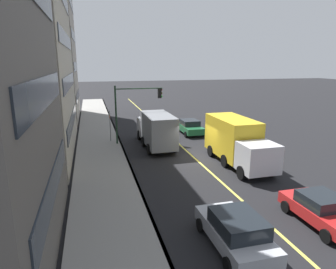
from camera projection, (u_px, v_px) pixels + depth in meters
The scene contains 12 objects.
ground at pixel (194, 158), 23.18m from camera, with size 200.00×200.00×0.00m, color black.
sidewalk_slab at pixel (103, 165), 21.39m from camera, with size 80.00×3.94×0.15m, color gray.
curb_edge at pixel (128, 162), 21.86m from camera, with size 80.00×0.16×0.15m, color slate.
lane_stripe_center at pixel (194, 158), 23.17m from camera, with size 80.00×0.16×0.01m, color #D8CC4C.
building_glass_right at pixel (21, 51), 36.00m from camera, with size 12.16×12.60×17.41m.
car_green at pixel (190, 127), 30.85m from camera, with size 4.30×2.01×1.47m.
car_silver at pixel (236, 230), 11.77m from camera, with size 4.17×2.05×1.50m.
car_red at pixel (321, 209), 13.58m from camera, with size 4.01×2.00×1.40m.
truck_yellow at pixel (237, 141), 21.47m from camera, with size 7.23×2.49×3.29m.
truck_gray at pixel (156, 129), 25.78m from camera, with size 7.21×2.38×3.05m.
traffic_light_mast at pixel (135, 104), 26.32m from camera, with size 0.28×4.34×5.35m.
street_sign_post at pixel (110, 124), 27.24m from camera, with size 0.60×0.08×2.99m.
Camera 1 is at (-20.80, 7.67, 7.31)m, focal length 31.42 mm.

